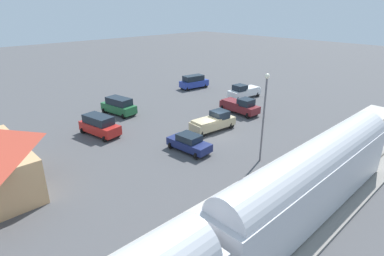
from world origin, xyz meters
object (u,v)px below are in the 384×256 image
sedan_navy (189,143)px  suv_green (119,106)px  pedestrian_waiting_far (301,152)px  light_pole_near_platform (264,108)px  pickup_maroon (240,106)px  pedestrian_on_platform (310,153)px  pickup_tan (214,122)px  pickup_white (244,91)px  suv_blue (194,82)px  passenger_train (211,252)px  suv_red (99,125)px

sedan_navy → suv_green: bearing=-3.7°
pedestrian_waiting_far → suv_green: suv_green is taller
pedestrian_waiting_far → light_pole_near_platform: bearing=32.0°
pickup_maroon → pedestrian_waiting_far: bearing=149.6°
pedestrian_on_platform → pickup_tan: (11.59, -0.03, -0.25)m
light_pole_near_platform → pickup_maroon: bearing=-43.7°
suv_green → pickup_white: bearing=-109.6°
suv_blue → light_pole_near_platform: size_ratio=0.64×
passenger_train → pedestrian_waiting_far: passenger_train is taller
sedan_navy → light_pole_near_platform: size_ratio=0.57×
passenger_train → suv_blue: bearing=-42.7°
pickup_maroon → sedan_navy: (-3.79, 12.67, -0.15)m
pedestrian_waiting_far → suv_blue: 29.03m
passenger_train → light_pole_near_platform: size_ratio=4.74×
light_pole_near_platform → suv_green: bearing=6.9°
sedan_navy → suv_red: bearing=24.0°
passenger_train → light_pole_near_platform: bearing=-63.9°
pedestrian_on_platform → pickup_tan: 11.60m
pickup_tan → suv_blue: size_ratio=1.08×
sedan_navy → suv_blue: bearing=-44.8°
pickup_tan → suv_green: bearing=21.4°
pedestrian_waiting_far → sedan_navy: (8.89, 5.22, -0.40)m
suv_green → suv_red: same height
pedestrian_on_platform → pickup_tan: size_ratio=0.31×
suv_red → suv_green: bearing=-48.3°
suv_red → pedestrian_on_platform: bearing=-152.5°
pickup_tan → suv_blue: suv_blue is taller
suv_green → light_pole_near_platform: bearing=-173.1°
pickup_white → pickup_tan: (-5.90, 13.16, 0.00)m
pedestrian_on_platform → pickup_white: 21.91m
suv_red → passenger_train: bearing=164.6°
passenger_train → pickup_white: size_ratio=6.86×
pickup_tan → pedestrian_waiting_far: bearing=177.3°
passenger_train → pickup_white: passenger_train is taller
pickup_tan → passenger_train: bearing=132.4°
pickup_maroon → suv_green: size_ratio=1.06×
pickup_tan → suv_blue: 19.28m
sedan_navy → light_pole_near_platform: 8.00m
pedestrian_on_platform → pickup_white: bearing=-37.0°
pedestrian_waiting_far → pedestrian_on_platform: bearing=-141.7°
pickup_white → pickup_maroon: same height
pickup_tan → suv_blue: bearing=-37.1°
suv_blue → sedan_navy: size_ratio=1.11×
pickup_white → sedan_navy: pickup_white is taller
pedestrian_waiting_far → pickup_white: 21.72m
pedestrian_waiting_far → suv_blue: (26.36, -12.14, -0.13)m
pedestrian_on_platform → light_pole_near_platform: (3.56, 2.33, 3.77)m
pickup_tan → suv_red: 12.61m
sedan_navy → light_pole_near_platform: bearing=-150.4°
pickup_maroon → suv_red: bearing=70.8°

